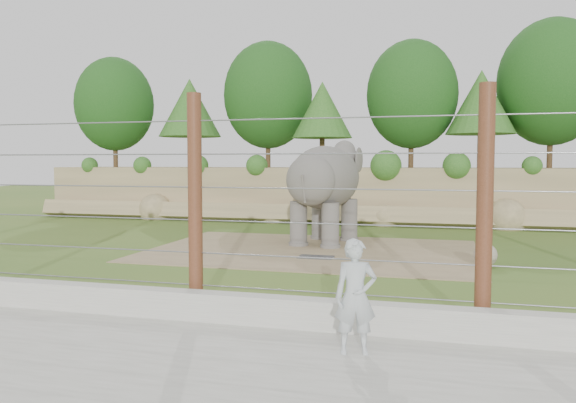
% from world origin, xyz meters
% --- Properties ---
extents(ground, '(90.00, 90.00, 0.00)m').
position_xyz_m(ground, '(0.00, 0.00, 0.00)').
color(ground, '#456A27').
rests_on(ground, ground).
extents(back_embankment, '(30.00, 5.52, 8.77)m').
position_xyz_m(back_embankment, '(0.59, 12.68, 3.97)').
color(back_embankment, '#867553').
rests_on(back_embankment, ground).
extents(dirt_patch, '(10.00, 7.00, 0.02)m').
position_xyz_m(dirt_patch, '(0.50, 3.00, 0.01)').
color(dirt_patch, '#8E7554').
rests_on(dirt_patch, ground).
extents(drain_grate, '(1.00, 0.60, 0.03)m').
position_xyz_m(drain_grate, '(0.91, 1.71, 0.04)').
color(drain_grate, '#262628').
rests_on(drain_grate, dirt_patch).
extents(elephant, '(2.57, 4.53, 3.46)m').
position_xyz_m(elephant, '(0.56, 4.70, 1.73)').
color(elephant, '#635E5A').
rests_on(elephant, ground).
extents(stone_ball, '(0.61, 0.61, 0.61)m').
position_xyz_m(stone_ball, '(5.50, 1.52, 0.32)').
color(stone_ball, gray).
rests_on(stone_ball, dirt_patch).
extents(retaining_wall, '(26.00, 0.35, 0.50)m').
position_xyz_m(retaining_wall, '(0.00, -5.00, 0.25)').
color(retaining_wall, '#AAA99D').
rests_on(retaining_wall, ground).
extents(walkway, '(26.00, 4.00, 0.01)m').
position_xyz_m(walkway, '(0.00, -7.00, 0.01)').
color(walkway, '#AAA99D').
rests_on(walkway, ground).
extents(barrier_fence, '(20.26, 0.26, 4.00)m').
position_xyz_m(barrier_fence, '(0.00, -4.50, 2.00)').
color(barrier_fence, '#4F2814').
rests_on(barrier_fence, ground).
extents(zookeeper, '(0.68, 0.53, 1.66)m').
position_xyz_m(zookeeper, '(3.17, -6.02, 0.84)').
color(zookeeper, silver).
rests_on(zookeeper, walkway).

